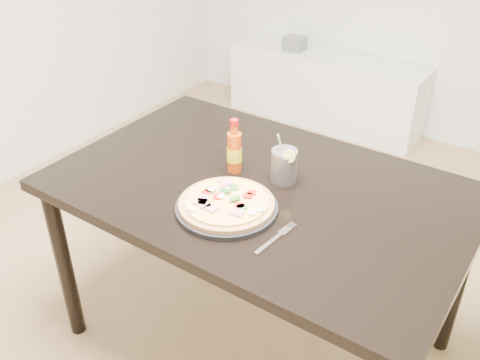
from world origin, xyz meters
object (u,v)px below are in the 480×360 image
Objects in this scene: hot_sauce_bottle at (234,151)px; plate at (227,208)px; pizza at (226,203)px; cola_cup at (284,166)px; dining_table at (259,205)px; fork at (277,237)px; media_console at (324,90)px.

plate is at bearing -60.80° from hot_sauce_bottle.
pizza is 1.70× the size of cola_cup.
plate is at bearing -92.01° from dining_table.
fork is 2.44m from media_console.
dining_table is 0.31m from fork.
fork is (0.20, -0.22, 0.09)m from dining_table.
pizza is (-0.01, -0.19, 0.11)m from dining_table.
media_console is at bearing 111.89° from cola_cup.
pizza is (-0.00, -0.00, 0.02)m from plate.
media_console is at bearing 108.17° from plate.
pizza is at bearing -61.03° from hot_sauce_bottle.
plate is 0.21m from fork.
dining_table is 0.16m from cola_cup.
pizza is 2.35m from media_console.
hot_sauce_bottle is 1.11× the size of cola_cup.
plate is (-0.01, -0.19, 0.09)m from dining_table.
dining_table is at bearing 87.74° from pizza.
fork is at bearing -9.10° from plate.
fork is (0.21, -0.03, -0.02)m from pizza.
cola_cup is (0.06, 0.25, 0.03)m from pizza.
hot_sauce_bottle is at bearing 167.88° from dining_table.
hot_sauce_bottle is (-0.12, 0.21, 0.07)m from plate.
hot_sauce_bottle is 2.13m from media_console.
dining_table is 7.42× the size of fork.
dining_table is 1.00× the size of media_console.
fork is at bearing -8.91° from pizza.
plate is 0.26m from cola_cup.
pizza is 0.22× the size of media_console.
pizza is 1.61× the size of fork.
hot_sauce_bottle is at bearing -73.13° from media_console.
fork is at bearing -37.07° from hot_sauce_bottle.
hot_sauce_bottle is at bearing 148.57° from fork.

